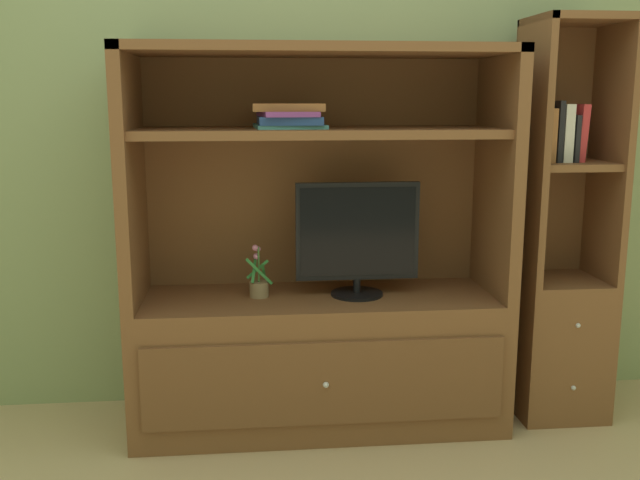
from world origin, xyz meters
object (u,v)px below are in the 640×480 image
Objects in this scene: magazine_stack at (288,116)px; bookshelf_tall at (560,283)px; media_console at (319,311)px; tv_monitor at (357,237)px; upright_book_row at (560,134)px; potted_plant at (259,285)px.

magazine_stack is 0.21× the size of bookshelf_tall.
media_console is 3.08× the size of tv_monitor.
magazine_stack is 1.14m from upright_book_row.
tv_monitor is 0.30× the size of bookshelf_tall.
media_console reaches higher than magazine_stack.
bookshelf_tall is (1.19, 0.01, -0.72)m from magazine_stack.
potted_plant is 0.64× the size of magazine_stack.
magazine_stack is 1.40× the size of upright_book_row.
media_console is 0.83m from magazine_stack.
upright_book_row is at bearing -169.15° from bookshelf_tall.
bookshelf_tall is at bearing 0.37° from magazine_stack.
tv_monitor is at bearing -1.91° from magazine_stack.
potted_plant is (-0.25, 0.00, 0.12)m from media_console.
bookshelf_tall is (0.90, 0.02, -0.23)m from tv_monitor.
upright_book_row is at bearing -0.50° from media_console.
potted_plant is at bearing 177.51° from tv_monitor.
media_console is at bearing -0.36° from potted_plant.
media_console is 0.93× the size of bookshelf_tall.
upright_book_row is (-0.05, -0.01, 0.65)m from bookshelf_tall.
tv_monitor is at bearing -179.49° from upright_book_row.
media_console is at bearing 3.25° from magazine_stack.
tv_monitor is at bearing -178.92° from bookshelf_tall.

